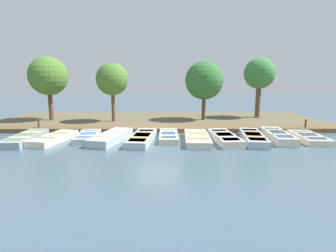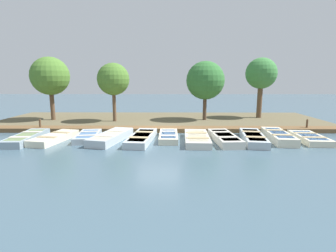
{
  "view_description": "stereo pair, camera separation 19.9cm",
  "coord_description": "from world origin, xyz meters",
  "px_view_note": "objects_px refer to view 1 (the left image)",
  "views": [
    {
      "loc": [
        14.64,
        0.49,
        3.21
      ],
      "look_at": [
        0.56,
        0.56,
        0.65
      ],
      "focal_mm": 28.0,
      "sensor_mm": 36.0,
      "label": 1
    },
    {
      "loc": [
        14.64,
        0.69,
        3.21
      ],
      "look_at": [
        0.56,
        0.56,
        0.65
      ],
      "focal_mm": 28.0,
      "sensor_mm": 36.0,
      "label": 2
    }
  ],
  "objects_px": {
    "rowboat_6": "(197,138)",
    "park_tree_left": "(112,79)",
    "rowboat_4": "(142,138)",
    "mooring_post_far": "(305,125)",
    "rowboat_2": "(88,136)",
    "rowboat_1": "(54,138)",
    "rowboat_9": "(278,136)",
    "park_tree_center": "(204,81)",
    "rowboat_0": "(25,138)",
    "rowboat_5": "(169,136)",
    "rowboat_10": "(308,137)",
    "rowboat_8": "(253,137)",
    "park_tree_right": "(260,74)",
    "mooring_post_near": "(39,125)",
    "rowboat_7": "(225,138)",
    "park_tree_far_left": "(48,76)",
    "rowboat_3": "(111,137)"
  },
  "relations": [
    {
      "from": "rowboat_8",
      "to": "park_tree_left",
      "type": "height_order",
      "value": "park_tree_left"
    },
    {
      "from": "rowboat_2",
      "to": "rowboat_4",
      "type": "bearing_deg",
      "value": 75.41
    },
    {
      "from": "rowboat_0",
      "to": "park_tree_center",
      "type": "relative_size",
      "value": 0.77
    },
    {
      "from": "park_tree_left",
      "to": "mooring_post_far",
      "type": "bearing_deg",
      "value": 76.53
    },
    {
      "from": "rowboat_1",
      "to": "park_tree_right",
      "type": "relative_size",
      "value": 0.67
    },
    {
      "from": "rowboat_5",
      "to": "rowboat_10",
      "type": "xyz_separation_m",
      "value": [
        0.34,
        7.34,
        -0.0
      ]
    },
    {
      "from": "rowboat_4",
      "to": "park_tree_left",
      "type": "relative_size",
      "value": 0.85
    },
    {
      "from": "rowboat_5",
      "to": "park_tree_left",
      "type": "bearing_deg",
      "value": -142.01
    },
    {
      "from": "rowboat_1",
      "to": "park_tree_center",
      "type": "height_order",
      "value": "park_tree_center"
    },
    {
      "from": "rowboat_9",
      "to": "mooring_post_near",
      "type": "distance_m",
      "value": 13.89
    },
    {
      "from": "rowboat_2",
      "to": "rowboat_10",
      "type": "distance_m",
      "value": 11.66
    },
    {
      "from": "rowboat_6",
      "to": "park_tree_left",
      "type": "bearing_deg",
      "value": -133.48
    },
    {
      "from": "mooring_post_near",
      "to": "park_tree_center",
      "type": "relative_size",
      "value": 0.18
    },
    {
      "from": "rowboat_6",
      "to": "rowboat_9",
      "type": "distance_m",
      "value": 4.34
    },
    {
      "from": "rowboat_3",
      "to": "park_tree_far_left",
      "type": "height_order",
      "value": "park_tree_far_left"
    },
    {
      "from": "rowboat_5",
      "to": "mooring_post_far",
      "type": "height_order",
      "value": "mooring_post_far"
    },
    {
      "from": "rowboat_2",
      "to": "rowboat_8",
      "type": "distance_m",
      "value": 8.71
    },
    {
      "from": "rowboat_6",
      "to": "rowboat_7",
      "type": "relative_size",
      "value": 1.01
    },
    {
      "from": "rowboat_0",
      "to": "rowboat_7",
      "type": "distance_m",
      "value": 10.27
    },
    {
      "from": "rowboat_6",
      "to": "park_tree_left",
      "type": "distance_m",
      "value": 8.31
    },
    {
      "from": "mooring_post_near",
      "to": "park_tree_far_left",
      "type": "relative_size",
      "value": 0.16
    },
    {
      "from": "rowboat_10",
      "to": "park_tree_left",
      "type": "relative_size",
      "value": 0.67
    },
    {
      "from": "rowboat_9",
      "to": "park_tree_right",
      "type": "height_order",
      "value": "park_tree_right"
    },
    {
      "from": "rowboat_1",
      "to": "rowboat_3",
      "type": "height_order",
      "value": "rowboat_3"
    },
    {
      "from": "rowboat_6",
      "to": "rowboat_9",
      "type": "xyz_separation_m",
      "value": [
        -0.37,
        4.32,
        0.04
      ]
    },
    {
      "from": "rowboat_1",
      "to": "rowboat_10",
      "type": "bearing_deg",
      "value": 101.31
    },
    {
      "from": "rowboat_1",
      "to": "mooring_post_near",
      "type": "relative_size",
      "value": 4.1
    },
    {
      "from": "rowboat_2",
      "to": "rowboat_6",
      "type": "xyz_separation_m",
      "value": [
        0.47,
        5.78,
        0.01
      ]
    },
    {
      "from": "rowboat_1",
      "to": "rowboat_9",
      "type": "bearing_deg",
      "value": 102.2
    },
    {
      "from": "park_tree_right",
      "to": "mooring_post_far",
      "type": "bearing_deg",
      "value": 15.58
    },
    {
      "from": "rowboat_0",
      "to": "park_tree_right",
      "type": "bearing_deg",
      "value": 114.56
    },
    {
      "from": "rowboat_9",
      "to": "mooring_post_near",
      "type": "bearing_deg",
      "value": -94.09
    },
    {
      "from": "rowboat_4",
      "to": "park_tree_center",
      "type": "relative_size",
      "value": 0.82
    },
    {
      "from": "rowboat_8",
      "to": "park_tree_far_left",
      "type": "relative_size",
      "value": 0.77
    },
    {
      "from": "rowboat_8",
      "to": "park_tree_right",
      "type": "relative_size",
      "value": 0.76
    },
    {
      "from": "rowboat_4",
      "to": "mooring_post_far",
      "type": "bearing_deg",
      "value": 110.52
    },
    {
      "from": "park_tree_left",
      "to": "park_tree_center",
      "type": "bearing_deg",
      "value": 95.88
    },
    {
      "from": "rowboat_1",
      "to": "mooring_post_far",
      "type": "bearing_deg",
      "value": 110.79
    },
    {
      "from": "mooring_post_near",
      "to": "rowboat_8",
      "type": "bearing_deg",
      "value": 78.49
    },
    {
      "from": "rowboat_7",
      "to": "park_tree_left",
      "type": "distance_m",
      "value": 9.29
    },
    {
      "from": "rowboat_7",
      "to": "rowboat_9",
      "type": "xyz_separation_m",
      "value": [
        -0.36,
        2.91,
        0.02
      ]
    },
    {
      "from": "rowboat_6",
      "to": "park_tree_right",
      "type": "distance_m",
      "value": 9.89
    },
    {
      "from": "rowboat_0",
      "to": "mooring_post_far",
      "type": "height_order",
      "value": "mooring_post_far"
    },
    {
      "from": "mooring_post_near",
      "to": "park_tree_left",
      "type": "distance_m",
      "value": 5.67
    },
    {
      "from": "rowboat_1",
      "to": "park_tree_center",
      "type": "relative_size",
      "value": 0.72
    },
    {
      "from": "rowboat_5",
      "to": "park_tree_left",
      "type": "height_order",
      "value": "park_tree_left"
    },
    {
      "from": "rowboat_0",
      "to": "park_tree_center",
      "type": "distance_m",
      "value": 12.15
    },
    {
      "from": "rowboat_6",
      "to": "rowboat_8",
      "type": "xyz_separation_m",
      "value": [
        -0.1,
        2.92,
        0.02
      ]
    },
    {
      "from": "rowboat_10",
      "to": "park_tree_center",
      "type": "bearing_deg",
      "value": -138.81
    },
    {
      "from": "rowboat_5",
      "to": "mooring_post_near",
      "type": "relative_size",
      "value": 3.58
    }
  ]
}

